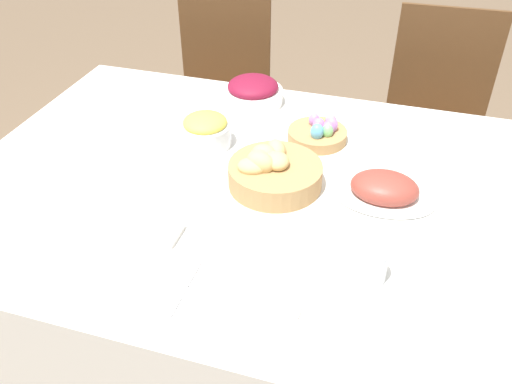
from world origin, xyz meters
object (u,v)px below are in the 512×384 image
(pineapple_bowl, at_px, (205,130))
(beet_salad_bowl, at_px, (253,92))
(ham_platter, at_px, (384,189))
(spoon, at_px, (326,320))
(knife, at_px, (312,317))
(egg_basket, at_px, (319,133))
(drinking_cup, at_px, (369,264))
(butter_dish, at_px, (154,229))
(chair_far_left, at_px, (220,89))
(fork, at_px, (185,288))
(bread_basket, at_px, (273,171))
(dinner_plate, at_px, (247,301))
(chair_far_right, at_px, (435,119))

(pineapple_bowl, bearing_deg, beet_salad_bowl, 79.32)
(ham_platter, distance_m, spoon, 0.47)
(ham_platter, bearing_deg, knife, -101.55)
(egg_basket, bearing_deg, drinking_cup, -67.97)
(egg_basket, relative_size, butter_dish, 1.47)
(chair_far_left, bearing_deg, fork, -78.57)
(butter_dish, bearing_deg, knife, -18.81)
(ham_platter, xyz_separation_m, pineapple_bowl, (-0.56, 0.12, 0.02))
(bread_basket, height_order, spoon, bread_basket)
(butter_dish, bearing_deg, chair_far_left, 103.02)
(dinner_plate, bearing_deg, drinking_cup, 31.92)
(spoon, bearing_deg, ham_platter, 81.79)
(egg_basket, xyz_separation_m, spoon, (0.16, -0.71, -0.02))
(chair_far_left, distance_m, fork, 1.47)
(chair_far_left, bearing_deg, spoon, -67.54)
(chair_far_left, xyz_separation_m, fork, (0.43, -1.39, 0.22))
(egg_basket, bearing_deg, ham_platter, -46.59)
(chair_far_right, height_order, fork, chair_far_right)
(fork, bearing_deg, pineapple_bowl, 107.03)
(pineapple_bowl, distance_m, drinking_cup, 0.71)
(fork, height_order, spoon, same)
(beet_salad_bowl, height_order, butter_dish, beet_salad_bowl)
(spoon, xyz_separation_m, butter_dish, (-0.46, 0.15, 0.01))
(chair_far_left, xyz_separation_m, ham_platter, (0.81, -0.92, 0.25))
(dinner_plate, xyz_separation_m, fork, (-0.14, 0.00, -0.00))
(fork, bearing_deg, bread_basket, 80.13)
(knife, bearing_deg, ham_platter, 78.68)
(bread_basket, distance_m, butter_dish, 0.37)
(pineapple_bowl, distance_m, fork, 0.61)
(bread_basket, relative_size, spoon, 1.50)
(bread_basket, height_order, butter_dish, bread_basket)
(bread_basket, distance_m, fork, 0.45)
(spoon, xyz_separation_m, drinking_cup, (0.07, 0.15, 0.04))
(ham_platter, bearing_deg, spoon, -97.99)
(egg_basket, distance_m, dinner_plate, 0.71)
(chair_far_left, distance_m, chair_far_right, 0.96)
(chair_far_left, relative_size, ham_platter, 3.31)
(chair_far_right, bearing_deg, pineapple_bowl, -133.08)
(chair_far_right, bearing_deg, knife, -101.70)
(ham_platter, bearing_deg, chair_far_right, 80.88)
(knife, bearing_deg, butter_dish, 161.41)
(bread_basket, xyz_separation_m, butter_dish, (-0.22, -0.29, -0.03))
(chair_far_right, distance_m, butter_dish, 1.43)
(bread_basket, xyz_separation_m, spoon, (0.24, -0.44, -0.04))
(fork, bearing_deg, spoon, 0.22)
(beet_salad_bowl, height_order, fork, beet_salad_bowl)
(bread_basket, relative_size, egg_basket, 1.41)
(bread_basket, height_order, pineapple_bowl, bread_basket)
(ham_platter, height_order, knife, ham_platter)
(egg_basket, height_order, dinner_plate, egg_basket)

